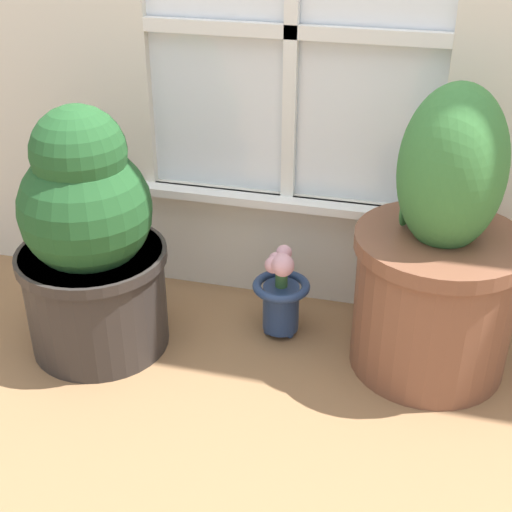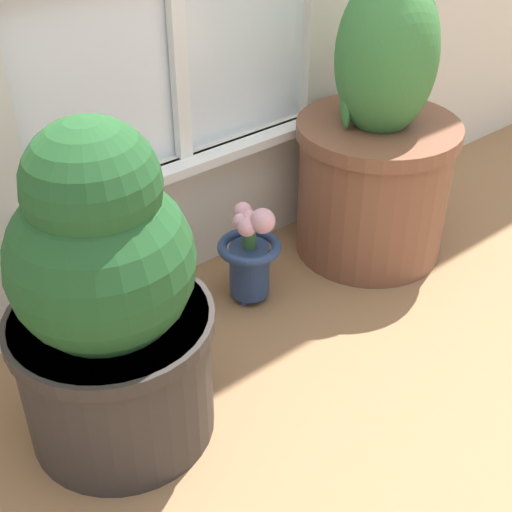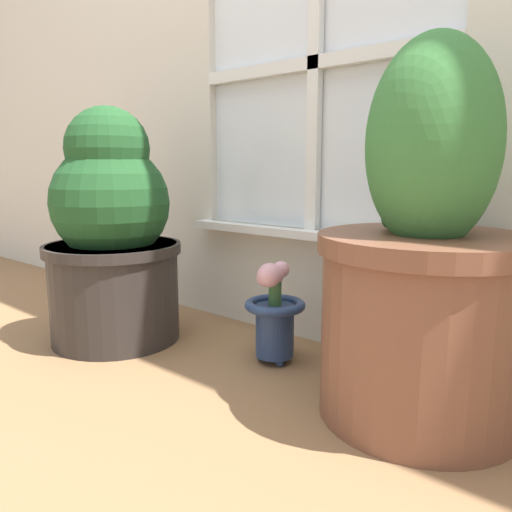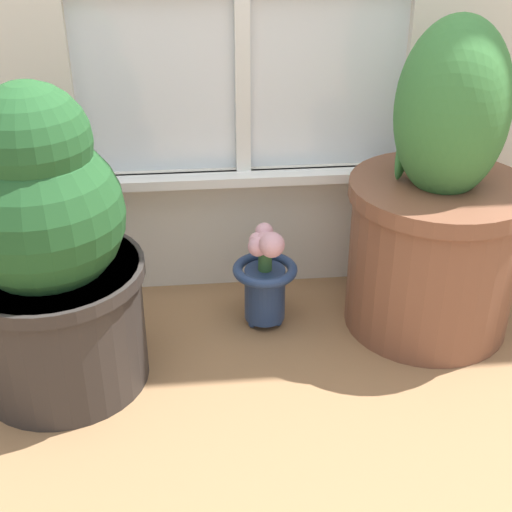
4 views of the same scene
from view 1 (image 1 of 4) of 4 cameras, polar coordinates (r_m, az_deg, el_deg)
ground_plane at (r=1.79m, az=-1.43°, el=-11.67°), size 10.00×10.00×0.00m
potted_plant_left at (r=1.87m, az=-13.14°, el=1.05°), size 0.39×0.39×0.67m
potted_plant_right at (r=1.81m, az=14.39°, el=-0.54°), size 0.42×0.42×0.75m
flower_vase at (r=1.95m, az=2.00°, el=-2.89°), size 0.16×0.16×0.27m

